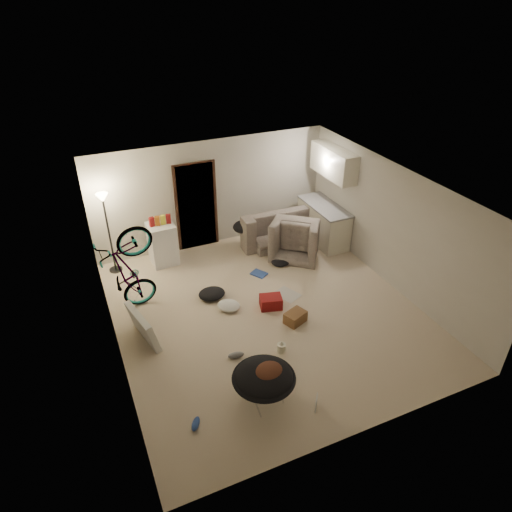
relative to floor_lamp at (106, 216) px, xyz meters
name	(u,v)px	position (x,y,z in m)	size (l,w,h in m)	color
floor	(266,312)	(2.40, -2.65, -1.32)	(5.50, 6.00, 0.02)	beige
ceiling	(268,190)	(2.40, -2.65, 1.20)	(5.50, 6.00, 0.02)	white
wall_back	(212,193)	(2.40, 0.36, -0.06)	(5.50, 0.02, 2.50)	beige
wall_front	(368,370)	(2.40, -5.66, -0.06)	(5.50, 0.02, 2.50)	beige
wall_left	(108,293)	(-0.36, -2.65, -0.06)	(0.02, 6.00, 2.50)	beige
wall_right	(393,227)	(5.16, -2.65, -0.06)	(0.02, 6.00, 2.50)	beige
doorway	(196,206)	(2.00, 0.32, -0.29)	(0.85, 0.10, 2.04)	black
door_trim	(196,207)	(2.00, 0.29, -0.29)	(0.97, 0.04, 2.10)	#391F13
floor_lamp	(106,216)	(0.00, 0.00, 0.00)	(0.28, 0.28, 1.81)	black
kitchen_counter	(323,224)	(4.83, -0.65, -0.87)	(0.60, 1.50, 0.88)	silver
counter_top	(325,206)	(4.83, -0.65, -0.41)	(0.64, 1.54, 0.04)	gray
kitchen_uppers	(334,162)	(4.96, -0.65, 0.64)	(0.38, 1.40, 0.65)	silver
sofa	(281,227)	(3.93, -0.20, -0.99)	(2.14, 0.84, 0.63)	#323932
armchair	(297,239)	(4.00, -0.90, -0.96)	(1.06, 0.93, 0.69)	#323932
bicycle	(131,289)	(0.10, -1.59, -0.81)	(0.65, 1.88, 0.99)	black
book_asset	(315,413)	(2.05, -5.11, -1.30)	(0.18, 0.25, 0.02)	maroon
mini_fridge	(163,244)	(1.06, -0.10, -0.84)	(0.55, 0.55, 0.94)	white
snack_box_0	(152,224)	(0.89, -0.10, -0.31)	(0.10, 0.07, 0.30)	maroon
snack_box_1	(158,223)	(1.01, -0.10, -0.31)	(0.10, 0.07, 0.30)	#B76116
snack_box_2	(163,222)	(1.13, -0.10, -0.31)	(0.10, 0.07, 0.30)	yellow
snack_box_3	(169,221)	(1.25, -0.10, -0.31)	(0.10, 0.07, 0.30)	maroon
saucer_chair	(264,382)	(1.45, -4.59, -0.91)	(0.94, 0.94, 0.67)	silver
hoodie	(268,373)	(1.50, -4.62, -0.71)	(0.48, 0.40, 0.22)	#542B1D
sofa_drape	(245,227)	(2.98, -0.20, -0.77)	(0.56, 0.46, 0.28)	black
tv_box	(143,326)	(0.10, -2.50, -1.00)	(0.11, 0.92, 0.61)	silver
drink_case_a	(295,317)	(2.76, -3.15, -1.20)	(0.39, 0.28, 0.22)	brown
drink_case_b	(271,302)	(2.54, -2.55, -1.19)	(0.41, 0.31, 0.24)	maroon
juicer	(281,347)	(2.18, -3.73, -1.22)	(0.15, 0.15, 0.22)	beige
newspaper	(287,294)	(3.02, -2.32, -1.30)	(0.38, 0.49, 0.01)	#B5AFA7
book_blue	(259,274)	(2.80, -1.42, -1.29)	(0.24, 0.33, 0.03)	#2E4FA9
book_white	(208,293)	(1.58, -1.62, -1.30)	(0.18, 0.23, 0.02)	silver
shoe_0	(247,242)	(3.08, -0.10, -1.25)	(0.30, 0.12, 0.11)	#2E4FA9
shoe_2	(196,424)	(0.38, -4.61, -1.26)	(0.25, 0.10, 0.09)	#2E4FA9
shoe_3	(236,355)	(1.41, -3.56, -1.26)	(0.28, 0.11, 0.10)	slate
clothes_lump_a	(212,294)	(1.60, -1.79, -1.22)	(0.53, 0.46, 0.17)	black
clothes_lump_b	(281,262)	(3.41, -1.24, -1.24)	(0.44, 0.38, 0.13)	black
clothes_lump_c	(229,306)	(1.78, -2.27, -1.24)	(0.45, 0.38, 0.14)	silver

